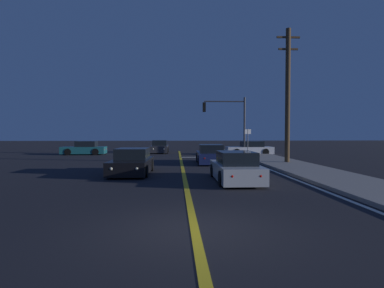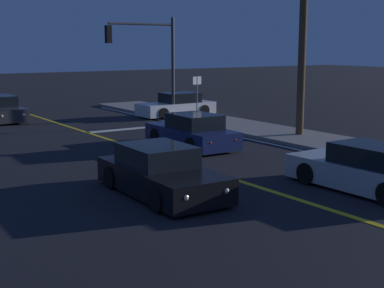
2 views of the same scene
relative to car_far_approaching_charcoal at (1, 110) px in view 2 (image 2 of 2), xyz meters
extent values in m
cube|color=gray|center=(9.09, -16.59, -0.51)|extent=(3.20, 40.99, 0.15)
cube|color=gold|center=(2.14, -16.59, -0.58)|extent=(0.20, 38.71, 0.01)
cube|color=silver|center=(7.24, -16.59, -0.58)|extent=(0.16, 38.71, 0.01)
cube|color=silver|center=(4.81, -6.70, -0.58)|extent=(5.35, 0.50, 0.01)
cube|color=#2D2D33|center=(0.00, -0.06, -0.14)|extent=(1.78, 4.50, 0.68)
cylinder|color=black|center=(0.81, -1.46, -0.26)|extent=(0.22, 0.64, 0.64)
cylinder|color=black|center=(0.82, 1.33, -0.26)|extent=(0.22, 0.64, 0.64)
sphere|color=#FFF4CC|center=(0.54, -2.26, -0.06)|extent=(0.18, 0.18, 0.18)
sphere|color=#FFF4CC|center=(-0.55, -2.25, -0.06)|extent=(0.18, 0.18, 0.18)
sphere|color=red|center=(0.55, 2.13, -0.06)|extent=(0.14, 0.14, 0.14)
cube|color=silver|center=(8.92, -3.71, -0.14)|extent=(4.50, 1.84, 0.68)
cube|color=black|center=(9.19, -3.70, 0.46)|extent=(2.08, 1.56, 0.60)
cylinder|color=black|center=(7.54, -4.56, -0.26)|extent=(0.64, 0.23, 0.64)
cylinder|color=black|center=(7.52, -2.90, -0.26)|extent=(0.64, 0.23, 0.64)
cylinder|color=black|center=(10.32, -4.52, -0.26)|extent=(0.64, 0.23, 0.64)
cylinder|color=black|center=(10.29, -2.86, -0.26)|extent=(0.64, 0.23, 0.64)
sphere|color=#FFF4CC|center=(6.75, -4.29, -0.06)|extent=(0.18, 0.18, 0.18)
sphere|color=#FFF4CC|center=(6.73, -3.19, -0.06)|extent=(0.18, 0.18, 0.18)
sphere|color=red|center=(11.11, -4.23, -0.06)|extent=(0.14, 0.14, 0.14)
sphere|color=red|center=(11.10, -3.13, -0.06)|extent=(0.14, 0.14, 0.14)
cube|color=navy|center=(4.17, -12.35, -0.14)|extent=(1.94, 4.49, 0.68)
cube|color=black|center=(4.16, -12.62, 0.46)|extent=(1.62, 2.09, 0.60)
cylinder|color=black|center=(3.35, -10.95, -0.26)|extent=(0.24, 0.65, 0.64)
cylinder|color=black|center=(5.06, -11.00, -0.26)|extent=(0.24, 0.65, 0.64)
cylinder|color=black|center=(3.28, -13.71, -0.26)|extent=(0.24, 0.65, 0.64)
cylinder|color=black|center=(4.99, -13.75, -0.26)|extent=(0.24, 0.65, 0.64)
sphere|color=#FFF4CC|center=(3.66, -10.18, -0.06)|extent=(0.18, 0.18, 0.18)
sphere|color=#FFF4CC|center=(4.79, -10.21, -0.06)|extent=(0.18, 0.18, 0.18)
sphere|color=red|center=(3.55, -14.51, -0.06)|extent=(0.14, 0.14, 0.14)
sphere|color=red|center=(4.68, -14.54, -0.06)|extent=(0.14, 0.14, 0.14)
cube|color=black|center=(-0.58, -18.03, -0.14)|extent=(2.00, 4.47, 0.68)
cube|color=black|center=(-0.58, -17.76, 0.46)|extent=(1.67, 2.07, 0.60)
cylinder|color=black|center=(0.26, -19.42, -0.26)|extent=(0.24, 0.65, 0.64)
cylinder|color=black|center=(-1.50, -19.37, -0.26)|extent=(0.24, 0.65, 0.64)
cylinder|color=black|center=(0.33, -16.68, -0.26)|extent=(0.24, 0.65, 0.64)
cylinder|color=black|center=(-1.42, -16.63, -0.26)|extent=(0.24, 0.65, 0.64)
sphere|color=#FFF4CC|center=(-0.06, -20.19, -0.06)|extent=(0.18, 0.18, 0.18)
sphere|color=#FFF4CC|center=(-1.22, -20.16, -0.06)|extent=(0.18, 0.18, 0.18)
sphere|color=red|center=(0.06, -15.89, -0.06)|extent=(0.14, 0.14, 0.14)
sphere|color=red|center=(-1.11, -15.85, -0.06)|extent=(0.14, 0.14, 0.14)
cube|color=#B2B5BA|center=(4.37, -20.77, -0.14)|extent=(1.79, 4.55, 0.68)
cube|color=black|center=(4.38, -21.05, 0.46)|extent=(1.53, 2.10, 0.60)
cylinder|color=black|center=(3.54, -19.38, -0.26)|extent=(0.23, 0.64, 0.64)
cylinder|color=black|center=(5.18, -19.36, -0.26)|extent=(0.23, 0.64, 0.64)
sphere|color=#FFF4CC|center=(3.81, -18.57, -0.06)|extent=(0.18, 0.18, 0.18)
sphere|color=#FFF4CC|center=(4.90, -18.56, -0.06)|extent=(0.18, 0.18, 0.18)
cylinder|color=#38383D|center=(8.29, -4.40, 2.18)|extent=(0.18, 0.18, 5.53)
cylinder|color=#38383D|center=(6.36, -4.40, 4.54)|extent=(3.86, 0.12, 0.12)
cube|color=black|center=(4.43, -4.40, 3.99)|extent=(0.28, 0.28, 0.90)
sphere|color=red|center=(4.43, -4.40, 4.26)|extent=(0.22, 0.22, 0.22)
sphere|color=#4C2D05|center=(4.43, -4.40, 3.99)|extent=(0.22, 0.22, 0.22)
sphere|color=#0A3814|center=(4.43, -4.40, 3.72)|extent=(0.22, 0.22, 0.22)
cylinder|color=#4C3823|center=(9.39, -13.17, 4.05)|extent=(0.33, 0.33, 9.25)
cylinder|color=slate|center=(7.99, -7.20, 0.67)|extent=(0.06, 0.06, 2.50)
cube|color=white|center=(7.99, -7.20, 1.67)|extent=(0.56, 0.10, 0.40)
camera|label=1|loc=(1.71, -35.15, 1.59)|focal=30.44mm
camera|label=2|loc=(-8.08, -30.66, 3.42)|focal=52.00mm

